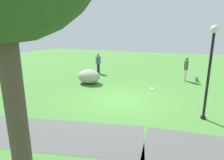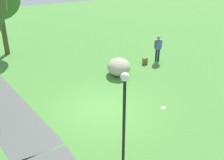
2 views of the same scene
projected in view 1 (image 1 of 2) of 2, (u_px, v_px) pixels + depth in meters
name	position (u px, v px, depth m)	size (l,w,h in m)	color
ground_plane	(120.00, 101.00, 9.56)	(48.00, 48.00, 0.00)	#478036
footpath_segment_mid	(28.00, 132.00, 6.58)	(8.26, 4.07, 0.01)	#505250
lamp_post	(210.00, 64.00, 7.06)	(0.28, 0.28, 3.62)	black
lawn_boulder	(89.00, 76.00, 12.72)	(1.93, 1.75, 0.94)	#A19D81
woman_with_handbag	(186.00, 67.00, 13.20)	(0.25, 0.52, 1.70)	beige
man_near_boulder	(98.00, 62.00, 15.65)	(0.29, 0.51, 1.69)	#162928
handbag_on_grass	(197.00, 79.00, 13.30)	(0.33, 0.34, 0.31)	navy
backpack_by_boulder	(84.00, 77.00, 13.77)	(0.34, 0.34, 0.40)	gray
spare_backpack_on_lawn	(94.00, 73.00, 14.97)	(0.30, 0.32, 0.40)	brown
frisbee_on_grass	(152.00, 88.00, 11.62)	(0.23, 0.23, 0.02)	white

